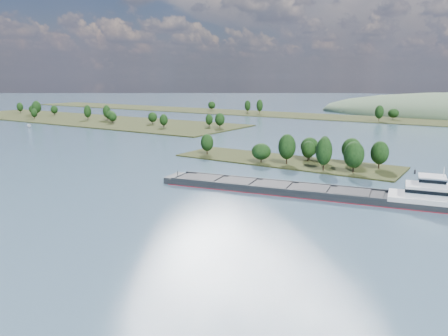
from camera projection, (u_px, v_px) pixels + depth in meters
The scene contains 6 objects.
ground at pixel (208, 191), 145.21m from camera, with size 1800.00×1800.00×0.00m, color #3D5769.
tree_island at pixel (301, 155), 188.82m from camera, with size 100.00×30.00×14.56m.
left_bank at pixel (84, 119), 381.26m from camera, with size 300.00×80.00×15.64m.
back_shoreline at pixel (402, 120), 371.58m from camera, with size 900.00×60.00×15.43m.
cargo_barge at pixel (319, 191), 139.09m from camera, with size 94.68×27.70×12.74m.
motorboat at pixel (29, 126), 326.42m from camera, with size 2.42×6.43×2.48m, color silver.
Camera 1 is at (80.30, 4.53, 37.30)m, focal length 35.00 mm.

